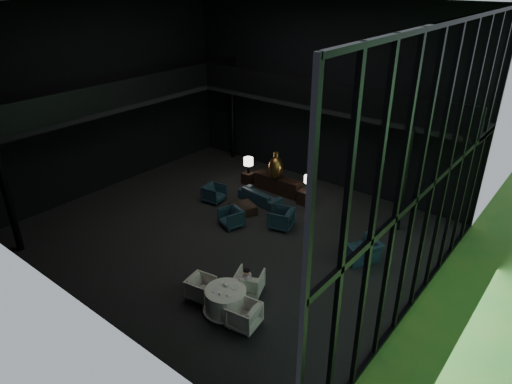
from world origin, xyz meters
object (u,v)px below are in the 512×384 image
Objects in this scene: bronze_urn at (276,167)px; dining_chair_west at (201,287)px; dining_chair_east at (244,314)px; coffee_table at (243,209)px; child at (247,277)px; side_table_left at (248,178)px; lounge_armchair_south at (231,217)px; window_armchair at (361,247)px; lounge_armchair_east at (281,216)px; table_lamp_left at (248,162)px; lounge_armchair_west at (214,192)px; dining_table at (226,302)px; sofa at (260,194)px; dining_chair_north at (249,280)px; console at (278,184)px; side_table_right at (306,197)px; table_lamp_right at (309,180)px.

bronze_urn is 1.62× the size of dining_chair_west.
dining_chair_east is (4.31, -7.28, -0.82)m from bronze_urn.
coffee_table is 1.56× the size of child.
lounge_armchair_south reaches higher than side_table_left.
dining_chair_east is at bearing -51.14° from side_table_left.
lounge_armchair_south is 5.06m from window_armchair.
window_armchair reaches higher than lounge_armchair_east.
table_lamp_left is at bearing 125.29° from coffee_table.
dining_chair_east is at bearing -51.20° from table_lamp_left.
dining_chair_west is 1.42m from child.
table_lamp_left is 8.17m from child.
child is at bearing -50.68° from side_table_left.
lounge_armchair_east is 3.40m from window_armchair.
lounge_armchair_west is (-1.55, -2.28, -0.81)m from bronze_urn.
dining_chair_east is (5.91, -7.35, -0.62)m from table_lamp_left.
coffee_table is at bearing -87.65° from bronze_urn.
sofa is at bearing 120.10° from dining_table.
bronze_urn is 2.55m from coffee_table.
dining_chair_east is at bearing 125.92° from child.
dining_chair_north is at bearing 2.33° from window_armchair.
sofa is 2.22× the size of dining_chair_east.
sofa is at bearing -138.49° from lounge_armchair_east.
console is 7.10m from dining_chair_north.
sofa is 2.33m from lounge_armchair_south.
bronze_urn is 3.51m from lounge_armchair_south.
side_table_left is 0.61× the size of lounge_armchair_west.
lounge_armchair_south reaches higher than side_table_right.
side_table_left is 0.59× the size of coffee_table.
table_lamp_left is 1.20× the size of side_table_right.
sofa is at bearing -146.19° from side_table_right.
console is at bearing 9.08° from dining_chair_west.
table_lamp_left reaches higher than child.
dining_chair_west is at bearing 118.19° from sofa.
lounge_armchair_east reaches higher than dining_table.
window_armchair is 5.54m from dining_chair_west.
coffee_table is at bearing -121.58° from table_lamp_right.
table_lamp_right is at bearing -72.88° from child.
table_lamp_right is (3.20, 0.07, 0.80)m from side_table_left.
sofa is at bearing -35.91° from table_lamp_left.
dining_table is 0.82m from dining_chair_east.
lounge_armchair_west reaches higher than sofa.
bronze_urn reaches higher than dining_table.
lounge_armchair_east reaches higher than lounge_armchair_west.
console is at bearing 2.85° from table_lamp_left.
window_armchair is 1.48× the size of dining_chair_east.
lounge_armchair_west is at bearing -107.04° from lounge_armchair_east.
lounge_armchair_west is at bearing 29.96° from dining_chair_west.
lounge_armchair_west is at bearing -122.49° from console.
dining_chair_west is at bearing -82.71° from side_table_right.
console is at bearing -84.02° from sofa.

